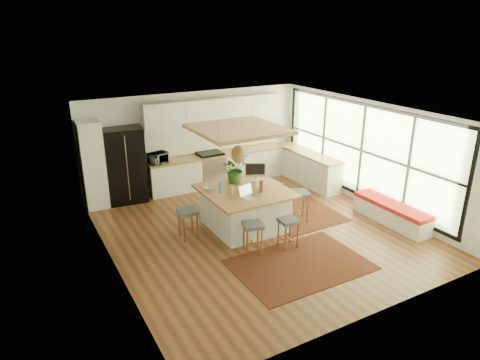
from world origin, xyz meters
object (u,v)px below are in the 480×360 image
fridge (125,167)px  stool_right_back (272,196)px  microwave (158,157)px  laptop (249,192)px  island_plant (235,172)px  stool_left_side (188,223)px  island (245,209)px  stool_near_right (288,232)px  monitor (255,171)px  stool_near_left (253,237)px  stool_right_front (299,207)px

fridge → stool_right_back: fridge is taller
stool_right_back → microwave: (-2.16, 2.29, 0.74)m
laptop → island_plant: 1.02m
stool_left_side → microwave: (0.30, 2.72, 0.74)m
island → microwave: bearing=110.2°
island → stool_left_side: island is taller
stool_near_right → monitor: (0.17, 1.64, 0.83)m
island → fridge: bearing=123.7°
stool_near_left → monitor: size_ratio=1.34×
stool_near_left → stool_right_back: size_ratio=0.93×
stool_left_side → stool_near_right: bearing=-39.8°
island → stool_right_front: bearing=-13.2°
island → stool_right_back: island is taller
stool_right_front → stool_near_right: bearing=-135.8°
stool_near_left → microwave: size_ratio=1.29×
microwave → island_plant: bearing=-81.7°
island → monitor: bearing=37.3°
stool_right_back → island_plant: 1.35m
microwave → stool_right_front: bearing=-70.7°
stool_near_left → monitor: (0.94, 1.49, 0.83)m
laptop → monitor: size_ratio=0.77×
stool_near_left → fridge: bearing=110.5°
island → island_plant: size_ratio=2.80×
stool_right_back → island: bearing=-152.6°
stool_right_back → laptop: size_ratio=1.87×
island → island_plant: 0.92m
island → laptop: (-0.13, -0.43, 0.58)m
stool_near_right → stool_left_side: (-1.68, 1.40, 0.00)m
stool_near_right → island_plant: island_plant is taller
island → monitor: 0.96m
island → stool_near_left: island is taller
fridge → stool_right_front: 4.61m
stool_left_side → island_plant: (1.40, 0.43, 0.83)m
monitor → island_plant: size_ratio=0.75×
stool_near_left → island_plant: size_ratio=1.00×
monitor → island_plant: 0.49m
stool_near_right → stool_right_front: stool_right_front is taller
stool_near_right → stool_near_left: bearing=168.8°
stool_right_back → stool_left_side: (-2.46, -0.43, 0.00)m
stool_right_front → island_plant: (-1.26, 0.87, 0.83)m
laptop → microwave: size_ratio=0.75×
stool_left_side → monitor: bearing=7.4°
island → stool_near_right: size_ratio=2.86×
laptop → monitor: bearing=36.2°
stool_right_front → laptop: laptop is taller
stool_right_front → stool_left_side: size_ratio=1.10×
stool_right_front → monitor: size_ratio=1.49×
fridge → stool_right_front: (3.25, -3.22, -0.57)m
stool_near_right → stool_left_side: bearing=140.2°
laptop → stool_right_front: bearing=-10.9°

